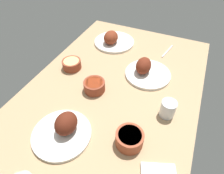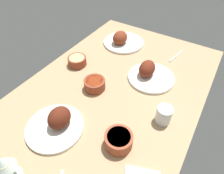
# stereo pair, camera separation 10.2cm
# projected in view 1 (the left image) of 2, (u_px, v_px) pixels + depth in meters

# --- Properties ---
(dining_table) EXTENTS (1.40, 0.90, 0.04)m
(dining_table) POSITION_uv_depth(u_px,v_px,m) (112.00, 92.00, 1.05)
(dining_table) COLOR tan
(dining_table) RESTS_ON ground
(plate_far_side) EXTENTS (0.26, 0.26, 0.10)m
(plate_far_side) POSITION_uv_depth(u_px,v_px,m) (146.00, 70.00, 1.11)
(plate_far_side) COLOR silver
(plate_far_side) RESTS_ON dining_table
(plate_center_main) EXTENTS (0.26, 0.26, 0.11)m
(plate_center_main) POSITION_uv_depth(u_px,v_px,m) (64.00, 129.00, 0.82)
(plate_center_main) COLOR silver
(plate_center_main) RESTS_ON dining_table
(plate_near_viewer) EXTENTS (0.28, 0.28, 0.10)m
(plate_near_viewer) POSITION_uv_depth(u_px,v_px,m) (113.00, 40.00, 1.35)
(plate_near_viewer) COLOR silver
(plate_near_viewer) RESTS_ON dining_table
(bowl_cream) EXTENTS (0.12, 0.12, 0.06)m
(bowl_cream) POSITION_uv_depth(u_px,v_px,m) (130.00, 138.00, 0.79)
(bowl_cream) COLOR brown
(bowl_cream) RESTS_ON dining_table
(bowl_sauce) EXTENTS (0.11, 0.11, 0.06)m
(bowl_sauce) POSITION_uv_depth(u_px,v_px,m) (94.00, 86.00, 1.02)
(bowl_sauce) COLOR brown
(bowl_sauce) RESTS_ON dining_table
(bowl_pasta) EXTENTS (0.11, 0.11, 0.05)m
(bowl_pasta) POSITION_uv_depth(u_px,v_px,m) (72.00, 64.00, 1.15)
(bowl_pasta) COLOR brown
(bowl_pasta) RESTS_ON dining_table
(water_tumbler) EXTENTS (0.07, 0.07, 0.08)m
(water_tumbler) POSITION_uv_depth(u_px,v_px,m) (168.00, 109.00, 0.89)
(water_tumbler) COLOR silver
(water_tumbler) RESTS_ON dining_table
(spoon_loose) EXTENTS (0.16, 0.04, 0.01)m
(spoon_loose) POSITION_uv_depth(u_px,v_px,m) (167.00, 51.00, 1.29)
(spoon_loose) COLOR silver
(spoon_loose) RESTS_ON dining_table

